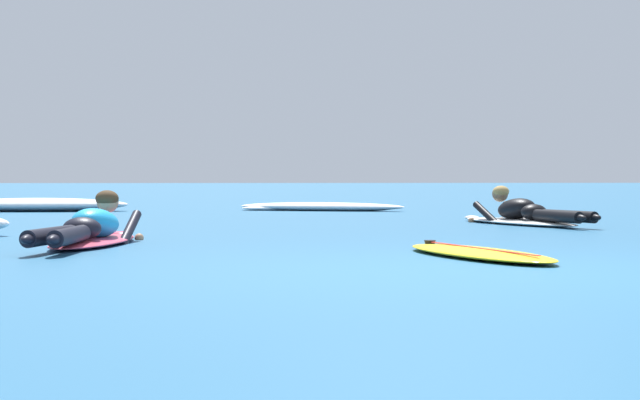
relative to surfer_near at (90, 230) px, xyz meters
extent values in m
plane|color=#235B84|center=(3.01, 7.27, -0.14)|extent=(120.00, 120.00, 0.00)
ellipsoid|color=#E54C66|center=(0.02, 0.12, -0.11)|extent=(0.81, 2.11, 0.07)
ellipsoid|color=#E54C66|center=(0.15, 1.09, -0.10)|extent=(0.22, 0.22, 0.06)
ellipsoid|color=#1E9EDB|center=(0.02, 0.17, 0.06)|extent=(0.49, 0.77, 0.35)
ellipsoid|color=black|center=(-0.03, -0.25, 0.03)|extent=(0.37, 0.32, 0.20)
cylinder|color=black|center=(-0.20, -0.84, 0.00)|extent=(0.32, 0.94, 0.14)
ellipsoid|color=black|center=(-0.28, -1.30, 0.00)|extent=(0.13, 0.23, 0.08)
cylinder|color=black|center=(-0.04, -0.87, 0.00)|extent=(0.21, 0.94, 0.14)
ellipsoid|color=black|center=(-0.08, -1.33, 0.00)|extent=(0.13, 0.23, 0.08)
cylinder|color=black|center=(-0.14, 0.59, -0.02)|extent=(0.17, 0.63, 0.35)
sphere|color=tan|center=(-0.09, 0.99, -0.12)|extent=(0.09, 0.09, 0.09)
cylinder|color=black|center=(0.29, 0.51, -0.02)|extent=(0.17, 0.63, 0.35)
sphere|color=tan|center=(0.34, 0.89, -0.12)|extent=(0.09, 0.09, 0.09)
sphere|color=tan|center=(0.08, 0.59, 0.24)|extent=(0.21, 0.21, 0.21)
ellipsoid|color=#47331E|center=(0.08, 0.57, 0.27)|extent=(0.25, 0.23, 0.16)
ellipsoid|color=white|center=(4.83, 3.88, -0.11)|extent=(1.33, 2.44, 0.07)
ellipsoid|color=white|center=(4.45, 4.96, -0.10)|extent=(0.26, 0.26, 0.06)
ellipsoid|color=black|center=(4.81, 3.93, 0.06)|extent=(0.60, 0.76, 0.35)
ellipsoid|color=black|center=(4.94, 3.57, 0.03)|extent=(0.41, 0.38, 0.20)
cylinder|color=black|center=(5.07, 2.96, 0.00)|extent=(0.39, 0.93, 0.14)
ellipsoid|color=black|center=(5.21, 2.52, 0.00)|extent=(0.17, 0.24, 0.08)
cylinder|color=black|center=(5.22, 3.02, 0.00)|extent=(0.49, 0.91, 0.14)
ellipsoid|color=black|center=(5.40, 2.59, 0.00)|extent=(0.17, 0.24, 0.08)
cylinder|color=black|center=(4.48, 4.20, -0.02)|extent=(0.28, 0.57, 0.33)
sphere|color=#8C6647|center=(4.36, 4.55, -0.12)|extent=(0.09, 0.09, 0.09)
cylinder|color=black|center=(4.90, 4.33, -0.02)|extent=(0.28, 0.57, 0.33)
sphere|color=#8C6647|center=(4.79, 4.66, -0.12)|extent=(0.09, 0.09, 0.09)
sphere|color=#8C6647|center=(4.68, 4.30, 0.24)|extent=(0.21, 0.21, 0.21)
ellipsoid|color=#AD894C|center=(4.69, 4.28, 0.27)|extent=(0.27, 0.26, 0.16)
ellipsoid|color=yellow|center=(3.20, -1.52, -0.11)|extent=(1.16, 2.12, 0.07)
cube|color=red|center=(3.20, -1.52, -0.07)|extent=(0.55, 1.66, 0.01)
cone|color=black|center=(2.95, -0.72, -0.14)|extent=(0.13, 0.13, 0.16)
ellipsoid|color=white|center=(-2.27, 9.24, -0.03)|extent=(3.12, 1.00, 0.23)
ellipsoid|color=white|center=(-1.49, 9.39, -0.06)|extent=(1.16, 0.57, 0.16)
ellipsoid|color=white|center=(2.64, 9.22, -0.07)|extent=(2.98, 1.45, 0.15)
ellipsoid|color=white|center=(3.37, 9.07, -0.09)|extent=(1.09, 0.68, 0.10)
ellipsoid|color=white|center=(1.78, 9.44, -0.10)|extent=(1.07, 0.31, 0.08)
camera|label=1|loc=(1.46, -9.91, 0.50)|focal=61.72mm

